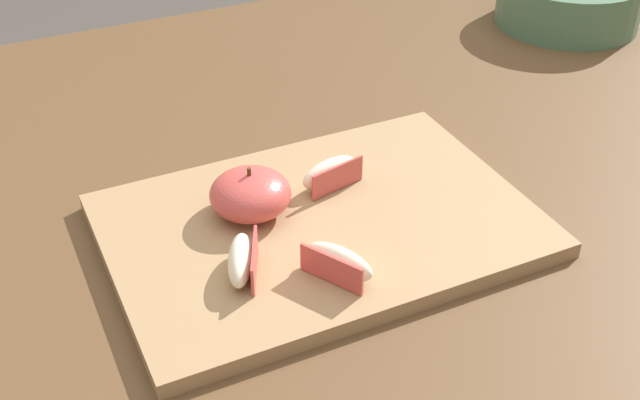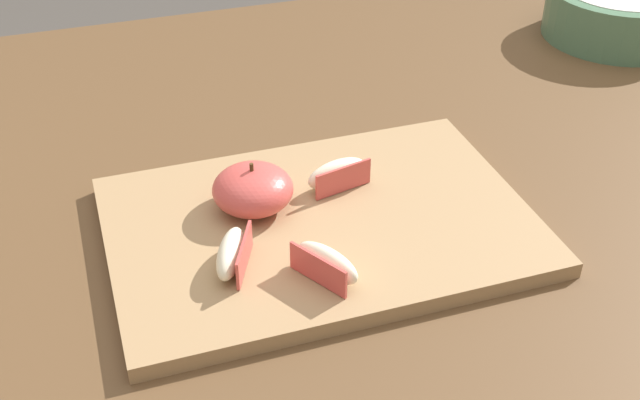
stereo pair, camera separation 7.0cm
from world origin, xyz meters
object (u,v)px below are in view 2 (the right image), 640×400
at_px(apple_half_skin_up, 253,189).
at_px(apple_wedge_right, 326,263).
at_px(cutting_board, 320,225).
at_px(ceramic_fruit_bowl, 620,11).
at_px(apple_wedge_back, 337,174).
at_px(apple_wedge_middle, 232,254).

distance_m(apple_half_skin_up, apple_wedge_right, 0.12).
distance_m(cutting_board, apple_half_skin_up, 0.07).
relative_size(cutting_board, apple_wedge_right, 5.86).
height_order(apple_half_skin_up, ceramic_fruit_bowl, ceramic_fruit_bowl).
distance_m(cutting_board, apple_wedge_right, 0.08).
relative_size(apple_wedge_right, apple_wedge_back, 0.98).
distance_m(apple_wedge_middle, apple_wedge_back, 0.15).
bearing_deg(apple_wedge_middle, apple_wedge_back, 34.91).
height_order(cutting_board, apple_wedge_middle, apple_wedge_middle).
relative_size(apple_half_skin_up, apple_wedge_back, 1.12).
distance_m(apple_wedge_right, apple_wedge_back, 0.13).
xyz_separation_m(apple_wedge_middle, apple_wedge_back, (0.12, 0.08, 0.00)).
relative_size(apple_half_skin_up, ceramic_fruit_bowl, 0.38).
bearing_deg(cutting_board, apple_wedge_middle, -155.50).
relative_size(apple_half_skin_up, apple_wedge_middle, 1.13).
height_order(apple_half_skin_up, apple_wedge_middle, apple_half_skin_up).
bearing_deg(apple_half_skin_up, apple_wedge_middle, -116.29).
height_order(apple_half_skin_up, apple_wedge_back, apple_half_skin_up).
bearing_deg(cutting_board, apple_wedge_right, -104.72).
bearing_deg(apple_half_skin_up, ceramic_fruit_bowl, 24.06).
bearing_deg(apple_wedge_right, apple_wedge_middle, 152.28).
distance_m(cutting_board, ceramic_fruit_bowl, 0.58).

